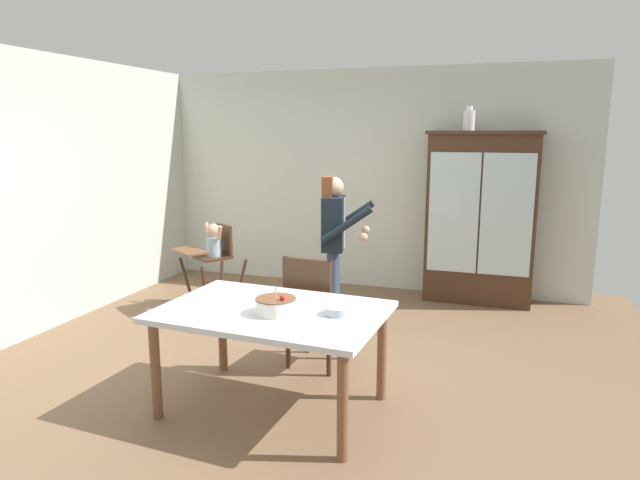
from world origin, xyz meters
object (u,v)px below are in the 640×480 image
ceramic_vase (469,120)px  serving_bowl (337,310)px  china_cabinet (480,218)px  high_chair_with_toddler (213,250)px  dining_chair_far_side (312,304)px  adult_person (334,235)px  birthday_cake (276,306)px  dining_table (272,321)px

ceramic_vase → serving_bowl: size_ratio=1.50×
china_cabinet → high_chair_with_toddler: china_cabinet is taller
china_cabinet → serving_bowl: (-0.77, -3.08, -0.22)m
dining_chair_far_side → serving_bowl: bearing=126.9°
ceramic_vase → adult_person: 2.14m
high_chair_with_toddler → birthday_cake: bearing=-18.3°
dining_table → birthday_cake: 0.17m
ceramic_vase → high_chair_with_toddler: bearing=-156.1°
dining_chair_far_side → adult_person: bearing=-78.2°
adult_person → serving_bowl: (0.52, -1.63, -0.20)m
dining_table → dining_chair_far_side: 0.74m
adult_person → china_cabinet: bearing=-52.7°
china_cabinet → high_chair_with_toddler: bearing=-157.5°
adult_person → dining_table: 1.70m
high_chair_with_toddler → dining_table: high_chair_with_toddler is taller
ceramic_vase → serving_bowl: (-0.59, -3.09, -1.31)m
high_chair_with_toddler → dining_table: 2.51m
high_chair_with_toddler → china_cabinet: bearing=55.5°
adult_person → serving_bowl: 1.73m
adult_person → dining_table: size_ratio=0.96×
china_cabinet → adult_person: bearing=-131.7°
birthday_cake → dining_chair_far_side: dining_chair_far_side is taller
china_cabinet → serving_bowl: size_ratio=10.87×
ceramic_vase → serving_bowl: bearing=-100.9°
adult_person → serving_bowl: adult_person is taller
ceramic_vase → dining_table: bearing=-108.7°
high_chair_with_toddler → dining_chair_far_side: 2.02m
serving_bowl → china_cabinet: bearing=76.0°
high_chair_with_toddler → adult_person: bearing=22.0°
adult_person → dining_table: (0.06, -1.67, -0.31)m
birthday_cake → dining_chair_far_side: size_ratio=0.29×
ceramic_vase → adult_person: ceramic_vase is taller
china_cabinet → dining_chair_far_side: 2.70m
high_chair_with_toddler → serving_bowl: 2.80m
ceramic_vase → dining_chair_far_side: bearing=-113.0°
high_chair_with_toddler → dining_table: bearing=-18.4°
dining_table → dining_chair_far_side: bearing=86.8°
serving_bowl → dining_chair_far_side: dining_chair_far_side is taller
ceramic_vase → high_chair_with_toddler: ceramic_vase is taller
high_chair_with_toddler → ceramic_vase: bearing=57.0°
dining_chair_far_side → dining_table: bearing=92.5°
adult_person → dining_chair_far_side: size_ratio=1.59×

